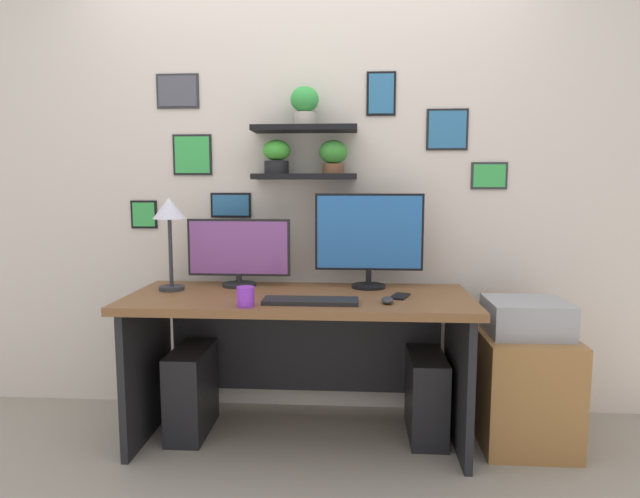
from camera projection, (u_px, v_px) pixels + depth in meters
name	position (u px, v px, depth m)	size (l,w,h in m)	color
ground_plane	(300.00, 438.00, 2.74)	(8.00, 8.00, 0.00)	gray
back_wall_assembly	(307.00, 173.00, 3.00)	(4.40, 0.24, 2.70)	beige
desk	(301.00, 333.00, 2.73)	(1.69, 0.68, 0.75)	brown
monitor_left	(239.00, 251.00, 2.86)	(0.55, 0.18, 0.36)	black
monitor_right	(369.00, 237.00, 2.81)	(0.57, 0.18, 0.50)	black
keyboard	(311.00, 301.00, 2.46)	(0.44, 0.14, 0.02)	black
computer_mouse	(387.00, 300.00, 2.45)	(0.06, 0.09, 0.03)	#2D2D33
desk_lamp	(169.00, 218.00, 2.72)	(0.17, 0.17, 0.48)	#2D2D33
cell_phone	(400.00, 296.00, 2.59)	(0.07, 0.14, 0.01)	black
coffee_mug	(246.00, 297.00, 2.39)	(0.08, 0.08, 0.09)	purple
drawer_cabinet	(523.00, 388.00, 2.68)	(0.44, 0.50, 0.56)	#9E6B38
printer	(526.00, 317.00, 2.64)	(0.38, 0.34, 0.17)	#9E9EA3
computer_tower_left	(192.00, 391.00, 2.79)	(0.18, 0.40, 0.45)	black
computer_tower_right	(426.00, 395.00, 2.75)	(0.18, 0.40, 0.43)	black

